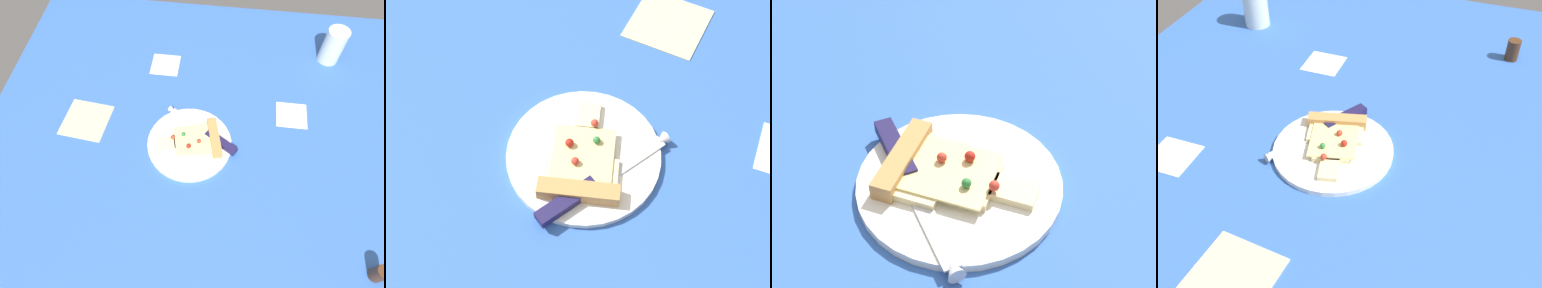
{
  "view_description": "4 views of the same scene",
  "coord_description": "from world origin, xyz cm",
  "views": [
    {
      "loc": [
        40.44,
        -0.78,
        81.73
      ],
      "look_at": [
        -5.46,
        -6.6,
        3.21
      ],
      "focal_mm": 31.26,
      "sensor_mm": 36.0,
      "label": 1
    },
    {
      "loc": [
        -21.6,
        32.85,
        74.01
      ],
      "look_at": [
        -6.21,
        -7.39,
        3.59
      ],
      "focal_mm": 52.0,
      "sensor_mm": 36.0,
      "label": 2
    },
    {
      "loc": [
        -43.52,
        -32.82,
        47.93
      ],
      "look_at": [
        -3.35,
        -5.65,
        2.91
      ],
      "focal_mm": 52.56,
      "sensor_mm": 36.0,
      "label": 3
    },
    {
      "loc": [
        19.17,
        -70.48,
        64.29
      ],
      "look_at": [
        -3.8,
        -6.89,
        2.65
      ],
      "focal_mm": 44.36,
      "sensor_mm": 36.0,
      "label": 4
    }
  ],
  "objects": [
    {
      "name": "ground_plane",
      "position": [
        0.03,
        0.02,
        -1.5
      ],
      "size": [
        136.73,
        136.73,
        3.0
      ],
      "color": "#3360B7",
      "rests_on": "ground"
    },
    {
      "name": "knife",
      "position": [
        -10.26,
        -2.61,
        1.69
      ],
      "size": [
        14.67,
        21.37,
        2.45
      ],
      "rotation": [
        0.0,
        0.0,
        2.57
      ],
      "color": "silver",
      "rests_on": "plate"
    },
    {
      "name": "pizza_slice",
      "position": [
        -7.69,
        -5.04,
        1.89
      ],
      "size": [
        13.31,
        18.79,
        2.59
      ],
      "rotation": [
        0.0,
        0.0,
        3.39
      ],
      "color": "beige",
      "rests_on": "plate"
    },
    {
      "name": "plate",
      "position": [
        -7.07,
        -7.52,
        0.54
      ],
      "size": [
        23.65,
        23.65,
        1.09
      ],
      "primitive_type": "cylinder",
      "color": "white",
      "rests_on": "ground_plane"
    }
  ]
}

